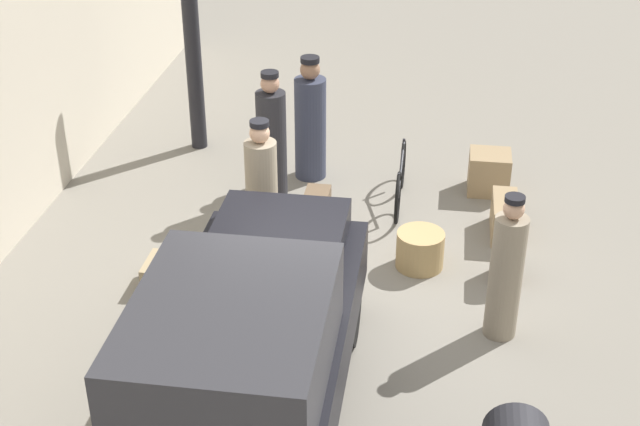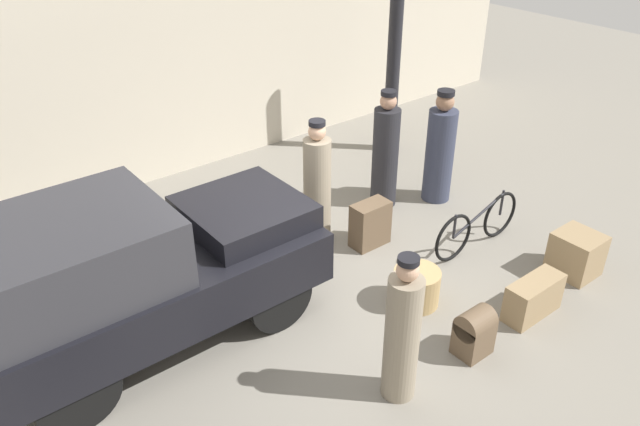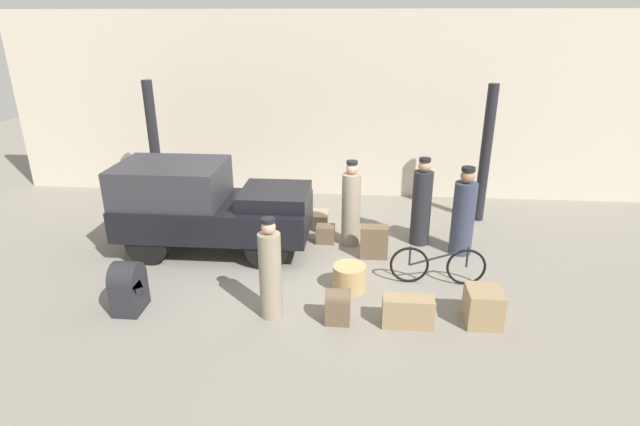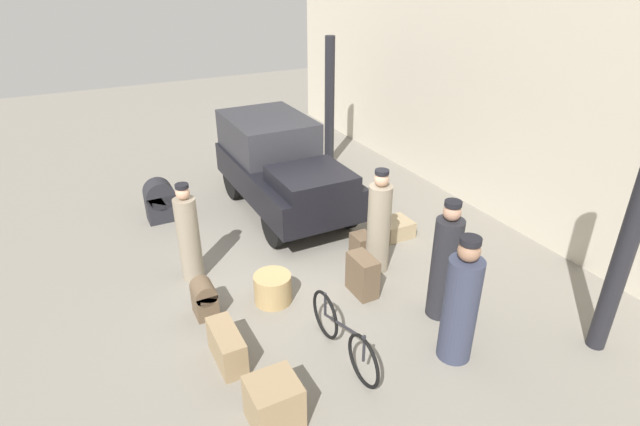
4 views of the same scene
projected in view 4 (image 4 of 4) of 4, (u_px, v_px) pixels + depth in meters
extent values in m
plane|color=gray|center=(304.00, 261.00, 8.44)|extent=(30.00, 30.00, 0.00)
cube|color=beige|center=(504.00, 101.00, 9.09)|extent=(16.00, 0.15, 4.50)
cylinder|color=black|center=(330.00, 103.00, 11.80)|extent=(0.23, 0.23, 3.04)
cylinder|color=black|center=(627.00, 246.00, 5.91)|extent=(0.23, 0.23, 3.04)
cylinder|color=black|center=(346.00, 208.00, 9.34)|extent=(0.80, 0.12, 0.80)
cylinder|color=black|center=(272.00, 225.00, 8.73)|extent=(0.80, 0.12, 0.80)
cylinder|color=black|center=(296.00, 168.00, 11.12)|extent=(0.80, 0.12, 0.80)
cylinder|color=black|center=(231.00, 180.00, 10.51)|extent=(0.80, 0.12, 0.80)
cube|color=black|center=(285.00, 178.00, 9.78)|extent=(3.63, 1.66, 0.60)
cube|color=#2D2D33|center=(267.00, 134.00, 10.13)|extent=(2.00, 1.53, 0.72)
cube|color=black|center=(311.00, 179.00, 8.65)|extent=(1.27, 1.29, 0.27)
torus|color=black|center=(363.00, 361.00, 5.87)|extent=(0.67, 0.04, 0.67)
torus|color=black|center=(325.00, 315.00, 6.63)|extent=(0.67, 0.04, 0.67)
cylinder|color=#232328|center=(343.00, 326.00, 6.18)|extent=(0.97, 0.04, 0.36)
cylinder|color=#232328|center=(325.00, 304.00, 6.56)|extent=(0.04, 0.04, 0.34)
cylinder|color=#232328|center=(364.00, 348.00, 5.79)|extent=(0.04, 0.04, 0.38)
cylinder|color=tan|center=(273.00, 288.00, 7.36)|extent=(0.56, 0.56, 0.44)
cylinder|color=#33384C|center=(460.00, 310.00, 6.12)|extent=(0.43, 0.43, 1.43)
sphere|color=#936B51|center=(469.00, 251.00, 5.73)|extent=(0.27, 0.27, 0.27)
cylinder|color=black|center=(471.00, 241.00, 5.67)|extent=(0.25, 0.25, 0.07)
cylinder|color=gray|center=(189.00, 239.00, 7.71)|extent=(0.34, 0.34, 1.38)
sphere|color=tan|center=(183.00, 193.00, 7.34)|extent=(0.21, 0.21, 0.21)
cylinder|color=black|center=(182.00, 186.00, 7.29)|extent=(0.20, 0.20, 0.06)
cylinder|color=#232328|center=(444.00, 269.00, 6.85)|extent=(0.39, 0.39, 1.51)
sphere|color=tan|center=(452.00, 212.00, 6.45)|extent=(0.24, 0.24, 0.24)
cylinder|color=black|center=(453.00, 204.00, 6.40)|extent=(0.23, 0.23, 0.07)
cylinder|color=gray|center=(379.00, 229.00, 7.90)|extent=(0.37, 0.37, 1.48)
sphere|color=tan|center=(382.00, 179.00, 7.51)|extent=(0.23, 0.23, 0.23)
cylinder|color=black|center=(382.00, 172.00, 7.46)|extent=(0.22, 0.22, 0.06)
cube|color=#9E8966|center=(395.00, 228.00, 9.15)|extent=(0.52, 0.56, 0.30)
cube|color=brown|center=(205.00, 303.00, 7.08)|extent=(0.37, 0.31, 0.40)
cylinder|color=brown|center=(203.00, 291.00, 6.99)|extent=(0.37, 0.31, 0.31)
cube|color=#232328|center=(161.00, 207.00, 9.65)|extent=(0.40, 0.55, 0.55)
cylinder|color=#232328|center=(159.00, 194.00, 9.53)|extent=(0.40, 0.55, 0.55)
cube|color=brown|center=(362.00, 244.00, 8.57)|extent=(0.37, 0.31, 0.36)
cube|color=#937A56|center=(227.00, 346.00, 6.24)|extent=(0.76, 0.30, 0.47)
cube|color=brown|center=(362.00, 275.00, 7.50)|extent=(0.53, 0.29, 0.63)
cube|color=#937A56|center=(274.00, 402.00, 5.39)|extent=(0.52, 0.54, 0.56)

